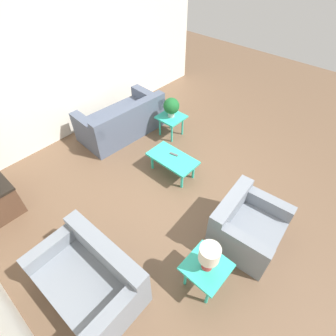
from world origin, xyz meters
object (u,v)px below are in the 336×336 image
(sofa, at_px, (122,121))
(coffee_table, at_px, (173,160))
(side_table_plant, at_px, (171,119))
(potted_plant, at_px, (171,106))
(side_table_lamp, at_px, (206,269))
(armchair, at_px, (246,226))
(table_lamp, at_px, (209,256))
(loveseat, at_px, (91,279))

(sofa, xyz_separation_m, coffee_table, (-1.68, 0.22, 0.03))
(sofa, xyz_separation_m, side_table_plant, (-0.85, -0.68, 0.10))
(side_table_plant, relative_size, potted_plant, 1.24)
(coffee_table, relative_size, side_table_plant, 1.76)
(side_table_plant, relative_size, side_table_lamp, 1.00)
(sofa, height_order, side_table_plant, sofa)
(armchair, distance_m, side_table_plant, 2.85)
(coffee_table, xyz_separation_m, table_lamp, (-1.71, 1.30, 0.42))
(sofa, bearing_deg, table_lamp, 68.90)
(coffee_table, xyz_separation_m, potted_plant, (0.83, -0.89, 0.39))
(loveseat, relative_size, side_table_lamp, 2.65)
(loveseat, distance_m, coffee_table, 2.43)
(side_table_plant, height_order, side_table_lamp, same)
(loveseat, distance_m, table_lamp, 1.54)
(potted_plant, height_order, table_lamp, table_lamp)
(sofa, bearing_deg, armchair, 83.87)
(coffee_table, relative_size, table_lamp, 2.15)
(coffee_table, height_order, side_table_plant, side_table_plant)
(coffee_table, relative_size, side_table_lamp, 1.76)
(coffee_table, distance_m, side_table_plant, 1.22)
(sofa, height_order, armchair, sofa)
(loveseat, xyz_separation_m, potted_plant, (1.51, -3.23, 0.44))
(sofa, distance_m, loveseat, 3.47)
(coffee_table, relative_size, potted_plant, 2.18)
(armchair, bearing_deg, side_table_lamp, 173.37)
(side_table_plant, distance_m, side_table_lamp, 3.36)
(sofa, xyz_separation_m, armchair, (-3.42, 0.55, -0.01))
(potted_plant, distance_m, table_lamp, 3.36)
(armchair, relative_size, side_table_plant, 2.00)
(sofa, height_order, loveseat, sofa)
(sofa, bearing_deg, side_table_plant, 131.48)
(armchair, xyz_separation_m, loveseat, (1.07, 2.00, -0.01))
(loveseat, bearing_deg, side_table_plant, 113.40)
(coffee_table, bearing_deg, table_lamp, 142.77)
(coffee_table, distance_m, table_lamp, 2.19)
(sofa, xyz_separation_m, table_lamp, (-3.39, 1.52, 0.45))
(coffee_table, bearing_deg, sofa, -7.40)
(side_table_lamp, height_order, potted_plant, potted_plant)
(sofa, distance_m, table_lamp, 3.74)
(side_table_plant, bearing_deg, potted_plant, -90.00)
(sofa, relative_size, armchair, 1.78)
(loveseat, xyz_separation_m, side_table_lamp, (-1.03, -1.04, 0.12))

